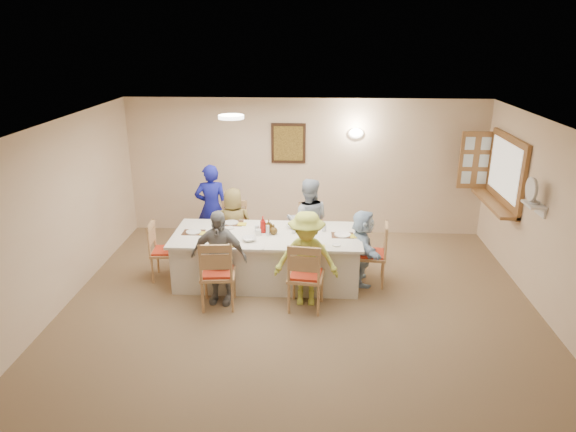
# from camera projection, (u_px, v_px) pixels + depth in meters

# --- Properties ---
(ground) EXTENTS (7.00, 7.00, 0.00)m
(ground) POSITION_uv_depth(u_px,v_px,m) (298.00, 331.00, 6.52)
(ground) COLOR #7F644E
(room_walls) EXTENTS (7.00, 7.00, 7.00)m
(room_walls) POSITION_uv_depth(u_px,v_px,m) (299.00, 219.00, 6.01)
(room_walls) COLOR beige
(room_walls) RESTS_ON ground
(wall_picture) EXTENTS (0.62, 0.05, 0.72)m
(wall_picture) POSITION_uv_depth(u_px,v_px,m) (288.00, 143.00, 9.22)
(wall_picture) COLOR #3B2314
(wall_picture) RESTS_ON room_walls
(wall_sconce) EXTENTS (0.26, 0.09, 0.18)m
(wall_sconce) POSITION_uv_depth(u_px,v_px,m) (356.00, 133.00, 9.07)
(wall_sconce) COLOR white
(wall_sconce) RESTS_ON room_walls
(ceiling_light) EXTENTS (0.36, 0.36, 0.05)m
(ceiling_light) POSITION_uv_depth(u_px,v_px,m) (231.00, 117.00, 7.15)
(ceiling_light) COLOR white
(ceiling_light) RESTS_ON room_walls
(serving_hatch) EXTENTS (0.06, 1.50, 1.15)m
(serving_hatch) POSITION_uv_depth(u_px,v_px,m) (506.00, 172.00, 8.12)
(serving_hatch) COLOR brown
(serving_hatch) RESTS_ON room_walls
(hatch_sill) EXTENTS (0.30, 1.50, 0.05)m
(hatch_sill) POSITION_uv_depth(u_px,v_px,m) (494.00, 203.00, 8.30)
(hatch_sill) COLOR brown
(hatch_sill) RESTS_ON room_walls
(shutter_door) EXTENTS (0.55, 0.04, 1.00)m
(shutter_door) POSITION_uv_depth(u_px,v_px,m) (475.00, 160.00, 8.84)
(shutter_door) COLOR brown
(shutter_door) RESTS_ON room_walls
(fan_shelf) EXTENTS (0.22, 0.36, 0.03)m
(fan_shelf) POSITION_uv_depth(u_px,v_px,m) (534.00, 205.00, 6.88)
(fan_shelf) COLOR white
(fan_shelf) RESTS_ON room_walls
(desk_fan) EXTENTS (0.30, 0.30, 0.28)m
(desk_fan) POSITION_uv_depth(u_px,v_px,m) (534.00, 194.00, 6.83)
(desk_fan) COLOR #A5A5A8
(desk_fan) RESTS_ON fan_shelf
(dining_table) EXTENTS (2.78, 1.18, 0.76)m
(dining_table) POSITION_uv_depth(u_px,v_px,m) (267.00, 257.00, 7.74)
(dining_table) COLOR silver
(dining_table) RESTS_ON ground
(chair_back_left) EXTENTS (0.52, 0.52, 0.95)m
(chair_back_left) POSITION_uv_depth(u_px,v_px,m) (235.00, 231.00, 8.49)
(chair_back_left) COLOR tan
(chair_back_left) RESTS_ON ground
(chair_back_right) EXTENTS (0.52, 0.52, 0.93)m
(chair_back_right) POSITION_uv_depth(u_px,v_px,m) (308.00, 233.00, 8.43)
(chair_back_right) COLOR tan
(chair_back_right) RESTS_ON ground
(chair_front_left) EXTENTS (0.53, 0.53, 1.01)m
(chair_front_left) POSITION_uv_depth(u_px,v_px,m) (218.00, 272.00, 6.97)
(chair_front_left) COLOR tan
(chair_front_left) RESTS_ON ground
(chair_front_right) EXTENTS (0.54, 0.54, 1.00)m
(chair_front_right) POSITION_uv_depth(u_px,v_px,m) (306.00, 274.00, 6.92)
(chair_front_right) COLOR tan
(chair_front_right) RESTS_ON ground
(chair_left_end) EXTENTS (0.46, 0.46, 0.91)m
(chair_left_end) POSITION_uv_depth(u_px,v_px,m) (166.00, 251.00, 7.79)
(chair_left_end) COLOR tan
(chair_left_end) RESTS_ON ground
(chair_right_end) EXTENTS (0.51, 0.51, 0.96)m
(chair_right_end) POSITION_uv_depth(u_px,v_px,m) (371.00, 253.00, 7.63)
(chair_right_end) COLOR tan
(chair_right_end) RESTS_ON ground
(diner_back_left) EXTENTS (0.74, 0.59, 1.25)m
(diner_back_left) POSITION_uv_depth(u_px,v_px,m) (234.00, 225.00, 8.33)
(diner_back_left) COLOR brown
(diner_back_left) RESTS_ON ground
(diner_back_right) EXTENTS (0.70, 0.54, 1.43)m
(diner_back_right) POSITION_uv_depth(u_px,v_px,m) (308.00, 222.00, 8.24)
(diner_back_right) COLOR #94A1B5
(diner_back_right) RESTS_ON ground
(diner_front_left) EXTENTS (0.88, 0.54, 1.35)m
(diner_front_left) POSITION_uv_depth(u_px,v_px,m) (219.00, 257.00, 7.03)
(diner_front_left) COLOR gray
(diner_front_left) RESTS_ON ground
(diner_front_right) EXTENTS (0.88, 0.52, 1.35)m
(diner_front_right) POSITION_uv_depth(u_px,v_px,m) (306.00, 259.00, 6.97)
(diner_front_right) COLOR #BFCC48
(diner_front_right) RESTS_ON ground
(diner_right_end) EXTENTS (1.15, 0.60, 1.16)m
(diner_right_end) POSITION_uv_depth(u_px,v_px,m) (362.00, 247.00, 7.60)
(diner_right_end) COLOR #B8D7F5
(diner_right_end) RESTS_ON ground
(caregiver) EXTENTS (0.67, 0.54, 1.52)m
(caregiver) POSITION_uv_depth(u_px,v_px,m) (212.00, 208.00, 8.74)
(caregiver) COLOR navy
(caregiver) RESTS_ON ground
(placemat_fl) EXTENTS (0.37, 0.28, 0.01)m
(placemat_fl) POSITION_uv_depth(u_px,v_px,m) (222.00, 244.00, 7.24)
(placemat_fl) COLOR #472B19
(placemat_fl) RESTS_ON dining_table
(plate_fl) EXTENTS (0.26, 0.26, 0.02)m
(plate_fl) POSITION_uv_depth(u_px,v_px,m) (222.00, 243.00, 7.24)
(plate_fl) COLOR white
(plate_fl) RESTS_ON dining_table
(napkin_fl) EXTENTS (0.13, 0.13, 0.01)m
(napkin_fl) POSITION_uv_depth(u_px,v_px,m) (234.00, 245.00, 7.19)
(napkin_fl) COLOR yellow
(napkin_fl) RESTS_ON dining_table
(placemat_fr) EXTENTS (0.36, 0.27, 0.01)m
(placemat_fr) POSITION_uv_depth(u_px,v_px,m) (307.00, 246.00, 7.19)
(placemat_fr) COLOR #472B19
(placemat_fr) RESTS_ON dining_table
(plate_fr) EXTENTS (0.25, 0.25, 0.02)m
(plate_fr) POSITION_uv_depth(u_px,v_px,m) (307.00, 245.00, 7.18)
(plate_fr) COLOR white
(plate_fr) RESTS_ON dining_table
(napkin_fr) EXTENTS (0.15, 0.15, 0.01)m
(napkin_fr) POSITION_uv_depth(u_px,v_px,m) (320.00, 247.00, 7.13)
(napkin_fr) COLOR yellow
(napkin_fr) RESTS_ON dining_table
(placemat_bl) EXTENTS (0.37, 0.27, 0.01)m
(placemat_bl) POSITION_uv_depth(u_px,v_px,m) (231.00, 223.00, 8.03)
(placemat_bl) COLOR #472B19
(placemat_bl) RESTS_ON dining_table
(plate_bl) EXTENTS (0.23, 0.23, 0.01)m
(plate_bl) POSITION_uv_depth(u_px,v_px,m) (231.00, 222.00, 8.03)
(plate_bl) COLOR white
(plate_bl) RESTS_ON dining_table
(napkin_bl) EXTENTS (0.13, 0.13, 0.01)m
(napkin_bl) POSITION_uv_depth(u_px,v_px,m) (242.00, 224.00, 7.98)
(napkin_bl) COLOR yellow
(napkin_bl) RESTS_ON dining_table
(placemat_br) EXTENTS (0.35, 0.26, 0.01)m
(placemat_br) POSITION_uv_depth(u_px,v_px,m) (308.00, 224.00, 7.98)
(placemat_br) COLOR #472B19
(placemat_br) RESTS_ON dining_table
(plate_br) EXTENTS (0.23, 0.23, 0.01)m
(plate_br) POSITION_uv_depth(u_px,v_px,m) (308.00, 224.00, 7.97)
(plate_br) COLOR white
(plate_br) RESTS_ON dining_table
(napkin_br) EXTENTS (0.14, 0.14, 0.01)m
(napkin_br) POSITION_uv_depth(u_px,v_px,m) (319.00, 225.00, 7.92)
(napkin_br) COLOR yellow
(napkin_br) RESTS_ON dining_table
(placemat_le) EXTENTS (0.32, 0.24, 0.01)m
(placemat_le) POSITION_uv_depth(u_px,v_px,m) (194.00, 232.00, 7.66)
(placemat_le) COLOR #472B19
(placemat_le) RESTS_ON dining_table
(plate_le) EXTENTS (0.22, 0.22, 0.01)m
(plate_le) POSITION_uv_depth(u_px,v_px,m) (194.00, 232.00, 7.66)
(plate_le) COLOR white
(plate_le) RESTS_ON dining_table
(napkin_le) EXTENTS (0.13, 0.13, 0.01)m
(napkin_le) POSITION_uv_depth(u_px,v_px,m) (205.00, 233.00, 7.61)
(napkin_le) COLOR yellow
(napkin_le) RESTS_ON dining_table
(placemat_re) EXTENTS (0.33, 0.24, 0.01)m
(placemat_re) POSITION_uv_depth(u_px,v_px,m) (342.00, 235.00, 7.56)
(placemat_re) COLOR #472B19
(placemat_re) RESTS_ON dining_table
(plate_re) EXTENTS (0.24, 0.24, 0.02)m
(plate_re) POSITION_uv_depth(u_px,v_px,m) (342.00, 235.00, 7.55)
(plate_re) COLOR white
(plate_re) RESTS_ON dining_table
(napkin_re) EXTENTS (0.14, 0.14, 0.01)m
(napkin_re) POSITION_uv_depth(u_px,v_px,m) (355.00, 236.00, 7.50)
(napkin_re) COLOR yellow
(napkin_re) RESTS_ON dining_table
(teacup_a) EXTENTS (0.18, 0.18, 0.09)m
(teacup_a) POSITION_uv_depth(u_px,v_px,m) (211.00, 238.00, 7.35)
(teacup_a) COLOR white
(teacup_a) RESTS_ON dining_table
(teacup_b) EXTENTS (0.17, 0.17, 0.09)m
(teacup_b) POSITION_uv_depth(u_px,v_px,m) (294.00, 219.00, 8.10)
(teacup_b) COLOR white
(teacup_b) RESTS_ON dining_table
(bowl_a) EXTENTS (0.33, 0.33, 0.05)m
(bowl_a) POSITION_uv_depth(u_px,v_px,m) (249.00, 239.00, 7.36)
(bowl_a) COLOR white
(bowl_a) RESTS_ON dining_table
(bowl_b) EXTENTS (0.28, 0.28, 0.06)m
(bowl_b) POSITION_uv_depth(u_px,v_px,m) (293.00, 226.00, 7.83)
(bowl_b) COLOR white
(bowl_b) RESTS_ON dining_table
(condiment_ketchup) EXTENTS (0.12, 0.12, 0.25)m
(condiment_ketchup) POSITION_uv_depth(u_px,v_px,m) (263.00, 224.00, 7.63)
(condiment_ketchup) COLOR #A7120E
(condiment_ketchup) RESTS_ON dining_table
(condiment_brown) EXTENTS (0.16, 0.16, 0.20)m
(condiment_brown) POSITION_uv_depth(u_px,v_px,m) (269.00, 226.00, 7.65)
(condiment_brown) COLOR #523A16
(condiment_brown) RESTS_ON dining_table
(condiment_malt) EXTENTS (0.16, 0.16, 0.15)m
(condiment_malt) POSITION_uv_depth(u_px,v_px,m) (274.00, 229.00, 7.58)
(condiment_malt) COLOR #523A16
(condiment_malt) RESTS_ON dining_table
(drinking_glass) EXTENTS (0.07, 0.07, 0.11)m
(drinking_glass) POSITION_uv_depth(u_px,v_px,m) (257.00, 229.00, 7.65)
(drinking_glass) COLOR silver
(drinking_glass) RESTS_ON dining_table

